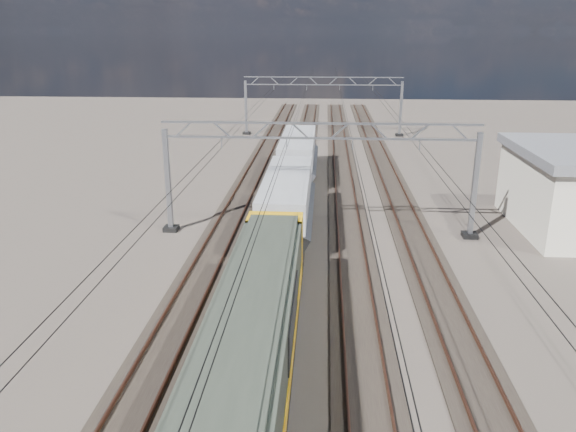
# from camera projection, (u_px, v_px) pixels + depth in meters

# --- Properties ---
(ground) EXTENTS (160.00, 160.00, 0.00)m
(ground) POSITION_uv_depth(u_px,v_px,m) (317.00, 258.00, 31.98)
(ground) COLOR black
(ground) RESTS_ON ground
(track_outer_west) EXTENTS (2.60, 140.00, 0.30)m
(track_outer_west) POSITION_uv_depth(u_px,v_px,m) (213.00, 254.00, 32.34)
(track_outer_west) COLOR black
(track_outer_west) RESTS_ON ground
(track_loco) EXTENTS (2.60, 140.00, 0.30)m
(track_loco) POSITION_uv_depth(u_px,v_px,m) (282.00, 256.00, 32.09)
(track_loco) COLOR black
(track_loco) RESTS_ON ground
(track_inner_east) EXTENTS (2.60, 140.00, 0.30)m
(track_inner_east) POSITION_uv_depth(u_px,v_px,m) (352.00, 258.00, 31.84)
(track_inner_east) COLOR black
(track_inner_east) RESTS_ON ground
(track_outer_east) EXTENTS (2.60, 140.00, 0.30)m
(track_outer_east) POSITION_uv_depth(u_px,v_px,m) (423.00, 259.00, 31.59)
(track_outer_east) COLOR black
(track_outer_east) RESTS_ON ground
(catenary_gantry_mid) EXTENTS (19.90, 0.90, 7.11)m
(catenary_gantry_mid) POSITION_uv_depth(u_px,v_px,m) (319.00, 174.00, 34.55)
(catenary_gantry_mid) COLOR gray
(catenary_gantry_mid) RESTS_ON ground
(catenary_gantry_far) EXTENTS (19.90, 0.90, 7.11)m
(catenary_gantry_far) POSITION_uv_depth(u_px,v_px,m) (323.00, 103.00, 68.67)
(catenary_gantry_far) COLOR gray
(catenary_gantry_far) RESTS_ON ground
(overhead_wires) EXTENTS (12.03, 140.00, 0.53)m
(overhead_wires) POSITION_uv_depth(u_px,v_px,m) (320.00, 133.00, 37.77)
(overhead_wires) COLOR black
(overhead_wires) RESTS_ON ground
(locomotive) EXTENTS (2.76, 21.10, 3.62)m
(locomotive) POSITION_uv_depth(u_px,v_px,m) (251.00, 347.00, 18.62)
(locomotive) COLOR black
(locomotive) RESTS_ON ground
(hopper_wagon_lead) EXTENTS (3.38, 13.00, 3.25)m
(hopper_wagon_lead) POSITION_uv_depth(u_px,v_px,m) (287.00, 199.00, 35.42)
(hopper_wagon_lead) COLOR black
(hopper_wagon_lead) RESTS_ON ground
(hopper_wagon_mid) EXTENTS (3.38, 13.00, 3.25)m
(hopper_wagon_mid) POSITION_uv_depth(u_px,v_px,m) (298.00, 153.00, 48.88)
(hopper_wagon_mid) COLOR black
(hopper_wagon_mid) RESTS_ON ground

